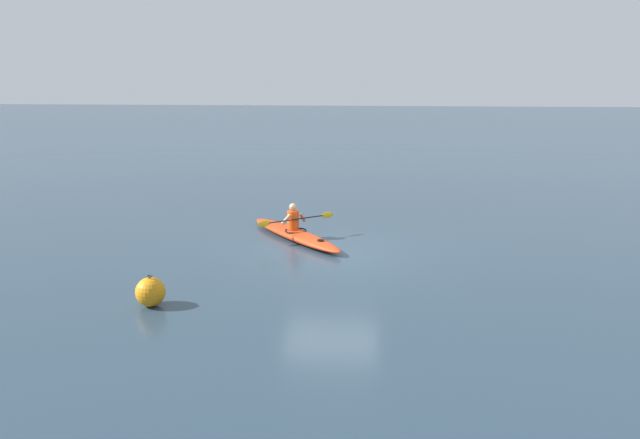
{
  "coord_description": "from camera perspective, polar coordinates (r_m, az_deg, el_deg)",
  "views": [
    {
      "loc": [
        -1.31,
        15.73,
        4.53
      ],
      "look_at": [
        0.23,
        0.75,
        1.08
      ],
      "focal_mm": 35.56,
      "sensor_mm": 36.0,
      "label": 1
    }
  ],
  "objects": [
    {
      "name": "kayak",
      "position": [
        17.83,
        -2.28,
        -1.33
      ],
      "size": [
        3.34,
        3.94,
        0.28
      ],
      "color": "red",
      "rests_on": "ground"
    },
    {
      "name": "ground_plane",
      "position": [
        16.42,
        1.05,
        -3.09
      ],
      "size": [
        160.0,
        160.0,
        0.0
      ],
      "primitive_type": "plane",
      "color": "#283D4C"
    },
    {
      "name": "kayaker",
      "position": [
        17.78,
        -2.4,
        0.12
      ],
      "size": [
        1.93,
        1.55,
        0.73
      ],
      "color": "#E04C14",
      "rests_on": "kayak"
    },
    {
      "name": "mooring_buoy_orange_mid",
      "position": [
        13.14,
        -15.01,
        -6.31
      ],
      "size": [
        0.6,
        0.6,
        0.64
      ],
      "color": "orange",
      "rests_on": "ground"
    }
  ]
}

